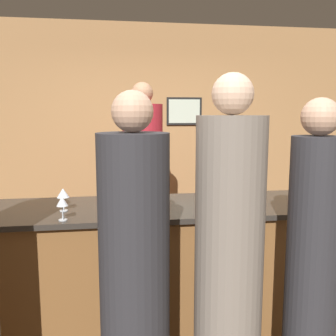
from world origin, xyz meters
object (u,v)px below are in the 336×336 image
guest_3 (228,275)px  guest_4 (135,289)px  guest_0 (311,274)px  bartender (143,198)px  ice_bucket (123,188)px

guest_3 → guest_4: guest_3 is taller
guest_0 → guest_4: 0.96m
bartender → guest_3: size_ratio=1.05×
guest_3 → ice_bucket: bearing=116.2°
guest_4 → ice_bucket: size_ratio=10.56×
ice_bucket → guest_3: bearing=-63.8°
bartender → guest_3: bearing=100.2°
guest_0 → guest_4: bearing=-178.5°
guest_3 → guest_4: (-0.48, 0.00, -0.04)m
bartender → guest_4: bearing=83.9°
guest_0 → ice_bucket: bearing=134.5°
bartender → guest_0: (0.78, -1.66, -0.08)m
bartender → ice_bucket: bearing=72.3°
guest_0 → guest_3: guest_3 is taller
bartender → ice_bucket: bartender is taller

